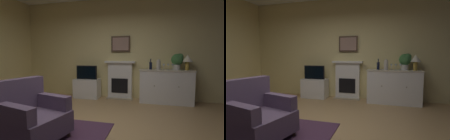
# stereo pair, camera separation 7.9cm
# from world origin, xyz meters

# --- Properties ---
(ground_plane) EXTENTS (6.10, 5.15, 0.10)m
(ground_plane) POSITION_xyz_m (0.00, 0.00, -0.05)
(ground_plane) COLOR tan
(ground_plane) RESTS_ON ground
(wall_rear) EXTENTS (6.10, 0.06, 2.93)m
(wall_rear) POSITION_xyz_m (0.00, 2.54, 1.46)
(wall_rear) COLOR #EAD68C
(wall_rear) RESTS_ON ground_plane
(fireplace_unit) EXTENTS (0.87, 0.30, 1.10)m
(fireplace_unit) POSITION_xyz_m (0.11, 2.42, 0.55)
(fireplace_unit) COLOR white
(fireplace_unit) RESTS_ON ground_plane
(framed_picture) EXTENTS (0.55, 0.04, 0.45)m
(framed_picture) POSITION_xyz_m (0.11, 2.46, 1.60)
(framed_picture) COLOR #473323
(sideboard_cabinet) EXTENTS (1.37, 0.49, 0.89)m
(sideboard_cabinet) POSITION_xyz_m (1.39, 2.24, 0.44)
(sideboard_cabinet) COLOR white
(sideboard_cabinet) RESTS_ON ground_plane
(table_lamp) EXTENTS (0.26, 0.26, 0.40)m
(table_lamp) POSITION_xyz_m (1.90, 2.24, 1.17)
(table_lamp) COLOR #B79338
(table_lamp) RESTS_ON sideboard_cabinet
(wine_bottle) EXTENTS (0.08, 0.08, 0.29)m
(wine_bottle) POSITION_xyz_m (0.98, 2.28, 0.99)
(wine_bottle) COLOR black
(wine_bottle) RESTS_ON sideboard_cabinet
(wine_glass_left) EXTENTS (0.07, 0.07, 0.16)m
(wine_glass_left) POSITION_xyz_m (1.32, 2.19, 1.01)
(wine_glass_left) COLOR silver
(wine_glass_left) RESTS_ON sideboard_cabinet
(wine_glass_center) EXTENTS (0.07, 0.07, 0.16)m
(wine_glass_center) POSITION_xyz_m (1.43, 2.19, 1.01)
(wine_glass_center) COLOR silver
(wine_glass_center) RESTS_ON sideboard_cabinet
(wine_glass_right) EXTENTS (0.07, 0.07, 0.16)m
(wine_glass_right) POSITION_xyz_m (1.54, 2.24, 1.01)
(wine_glass_right) COLOR silver
(wine_glass_right) RESTS_ON sideboard_cabinet
(vase_decorative) EXTENTS (0.11, 0.11, 0.28)m
(vase_decorative) POSITION_xyz_m (1.18, 2.19, 1.03)
(vase_decorative) COLOR beige
(vase_decorative) RESTS_ON sideboard_cabinet
(tv_cabinet) EXTENTS (0.75, 0.42, 0.56)m
(tv_cabinet) POSITION_xyz_m (-0.86, 2.25, 0.28)
(tv_cabinet) COLOR white
(tv_cabinet) RESTS_ON ground_plane
(tv_set) EXTENTS (0.62, 0.07, 0.40)m
(tv_set) POSITION_xyz_m (-0.86, 2.23, 0.76)
(tv_set) COLOR black
(tv_set) RESTS_ON tv_cabinet
(potted_plant_small) EXTENTS (0.30, 0.30, 0.43)m
(potted_plant_small) POSITION_xyz_m (1.66, 2.28, 1.14)
(potted_plant_small) COLOR beige
(potted_plant_small) RESTS_ON sideboard_cabinet
(armchair) EXTENTS (0.96, 0.92, 0.92)m
(armchair) POSITION_xyz_m (-0.67, -0.31, 0.38)
(armchair) COLOR #604C66
(armchair) RESTS_ON ground_plane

